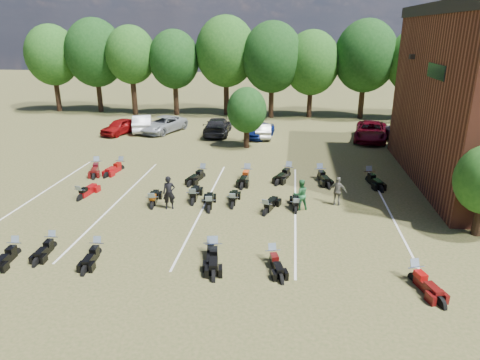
% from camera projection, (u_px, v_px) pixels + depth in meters
% --- Properties ---
extents(ground, '(160.00, 160.00, 0.00)m').
position_uv_depth(ground, '(254.00, 232.00, 20.57)').
color(ground, brown).
rests_on(ground, ground).
extents(car_0, '(2.95, 4.46, 1.41)m').
position_uv_depth(car_0, '(120.00, 126.00, 39.60)').
color(car_0, maroon).
rests_on(car_0, ground).
extents(car_1, '(3.03, 5.08, 1.58)m').
position_uv_depth(car_1, '(142.00, 123.00, 40.70)').
color(car_1, silver).
rests_on(car_1, ground).
extents(car_2, '(4.18, 5.82, 1.47)m').
position_uv_depth(car_2, '(163.00, 124.00, 40.32)').
color(car_2, gray).
rests_on(car_2, ground).
extents(car_3, '(2.37, 5.44, 1.56)m').
position_uv_depth(car_3, '(218.00, 126.00, 39.35)').
color(car_3, black).
rests_on(car_3, ground).
extents(car_4, '(2.81, 4.23, 1.34)m').
position_uv_depth(car_4, '(260.00, 130.00, 38.21)').
color(car_4, navy).
rests_on(car_4, ground).
extents(car_5, '(1.67, 3.97, 1.28)m').
position_uv_depth(car_5, '(263.00, 130.00, 38.37)').
color(car_5, '#B1B1AC').
rests_on(car_5, ground).
extents(car_6, '(3.66, 6.13, 1.60)m').
position_uv_depth(car_6, '(371.00, 131.00, 37.33)').
color(car_6, '#570513').
rests_on(car_6, ground).
extents(car_7, '(3.74, 5.87, 1.59)m').
position_uv_depth(car_7, '(401.00, 132.00, 37.04)').
color(car_7, '#3B3A40').
rests_on(car_7, ground).
extents(person_black, '(0.75, 0.59, 1.82)m').
position_uv_depth(person_black, '(169.00, 193.00, 22.96)').
color(person_black, black).
rests_on(person_black, ground).
extents(person_green, '(0.99, 0.87, 1.70)m').
position_uv_depth(person_green, '(301.00, 195.00, 22.88)').
color(person_green, '#286A38').
rests_on(person_green, ground).
extents(person_grey, '(1.03, 0.66, 1.63)m').
position_uv_depth(person_grey, '(338.00, 191.00, 23.45)').
color(person_grey, '#615E53').
rests_on(person_grey, ground).
extents(motorcycle_0, '(0.77, 2.05, 1.12)m').
position_uv_depth(motorcycle_0, '(53.00, 248.00, 19.07)').
color(motorcycle_0, black).
rests_on(motorcycle_0, ground).
extents(motorcycle_1, '(0.86, 2.16, 1.17)m').
position_uv_depth(motorcycle_1, '(17.00, 255.00, 18.49)').
color(motorcycle_1, black).
rests_on(motorcycle_1, ground).
extents(motorcycle_2, '(0.81, 2.11, 1.15)m').
position_uv_depth(motorcycle_2, '(98.00, 255.00, 18.49)').
color(motorcycle_2, black).
rests_on(motorcycle_2, ground).
extents(motorcycle_3, '(1.13, 2.42, 1.30)m').
position_uv_depth(motorcycle_3, '(214.00, 257.00, 18.29)').
color(motorcycle_3, black).
rests_on(motorcycle_3, ground).
extents(motorcycle_4, '(0.97, 2.12, 1.14)m').
position_uv_depth(motorcycle_4, '(211.00, 254.00, 18.52)').
color(motorcycle_4, black).
rests_on(motorcycle_4, ground).
extents(motorcycle_5, '(1.19, 2.15, 1.14)m').
position_uv_depth(motorcycle_5, '(272.00, 262.00, 17.90)').
color(motorcycle_5, black).
rests_on(motorcycle_5, ground).
extents(motorcycle_6, '(1.40, 2.35, 1.25)m').
position_uv_depth(motorcycle_6, '(414.00, 281.00, 16.57)').
color(motorcycle_6, '#4E0B0B').
rests_on(motorcycle_6, ground).
extents(motorcycle_7, '(0.99, 2.28, 1.23)m').
position_uv_depth(motorcycle_7, '(81.00, 200.00, 24.46)').
color(motorcycle_7, maroon).
rests_on(motorcycle_7, ground).
extents(motorcycle_8, '(1.05, 2.33, 1.25)m').
position_uv_depth(motorcycle_8, '(153.00, 208.00, 23.37)').
color(motorcycle_8, black).
rests_on(motorcycle_8, ground).
extents(motorcycle_9, '(1.07, 2.39, 1.29)m').
position_uv_depth(motorcycle_9, '(209.00, 211.00, 22.90)').
color(motorcycle_9, black).
rests_on(motorcycle_9, ground).
extents(motorcycle_10, '(0.92, 2.43, 1.33)m').
position_uv_depth(motorcycle_10, '(193.00, 204.00, 23.88)').
color(motorcycle_10, black).
rests_on(motorcycle_10, ground).
extents(motorcycle_11, '(0.76, 2.20, 1.22)m').
position_uv_depth(motorcycle_11, '(232.00, 207.00, 23.40)').
color(motorcycle_11, black).
rests_on(motorcycle_11, ground).
extents(motorcycle_12, '(1.32, 2.34, 1.24)m').
position_uv_depth(motorcycle_12, '(266.00, 214.00, 22.53)').
color(motorcycle_12, black).
rests_on(motorcycle_12, ground).
extents(motorcycle_13, '(0.72, 2.12, 1.17)m').
position_uv_depth(motorcycle_13, '(296.00, 212.00, 22.79)').
color(motorcycle_13, black).
rests_on(motorcycle_13, ground).
extents(motorcycle_14, '(1.45, 2.53, 1.34)m').
position_uv_depth(motorcycle_14, '(97.00, 170.00, 29.53)').
color(motorcycle_14, '#4B0A0B').
rests_on(motorcycle_14, ground).
extents(motorcycle_15, '(1.19, 2.43, 1.30)m').
position_uv_depth(motorcycle_15, '(121.00, 170.00, 29.68)').
color(motorcycle_15, maroon).
rests_on(motorcycle_15, ground).
extents(motorcycle_16, '(1.35, 2.47, 1.31)m').
position_uv_depth(motorcycle_16, '(202.00, 178.00, 28.10)').
color(motorcycle_16, black).
rests_on(motorcycle_16, ground).
extents(motorcycle_17, '(0.96, 2.56, 1.40)m').
position_uv_depth(motorcycle_17, '(247.00, 179.00, 27.87)').
color(motorcycle_17, black).
rests_on(motorcycle_17, ground).
extents(motorcycle_18, '(1.61, 2.63, 1.40)m').
position_uv_depth(motorcycle_18, '(288.00, 176.00, 28.31)').
color(motorcycle_18, black).
rests_on(motorcycle_18, ground).
extents(motorcycle_19, '(1.34, 2.58, 1.38)m').
position_uv_depth(motorcycle_19, '(320.00, 179.00, 27.93)').
color(motorcycle_19, black).
rests_on(motorcycle_19, ground).
extents(motorcycle_20, '(1.37, 2.58, 1.37)m').
position_uv_depth(motorcycle_20, '(368.00, 181.00, 27.41)').
color(motorcycle_20, black).
rests_on(motorcycle_20, ground).
extents(tree_line, '(56.00, 6.00, 9.79)m').
position_uv_depth(tree_line, '(270.00, 58.00, 45.73)').
color(tree_line, black).
rests_on(tree_line, ground).
extents(young_tree_midfield, '(3.20, 3.20, 4.70)m').
position_uv_depth(young_tree_midfield, '(247.00, 110.00, 34.28)').
color(young_tree_midfield, black).
rests_on(young_tree_midfield, ground).
extents(parking_lines, '(20.10, 14.00, 0.01)m').
position_uv_depth(parking_lines, '(205.00, 205.00, 23.72)').
color(parking_lines, silver).
rests_on(parking_lines, ground).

